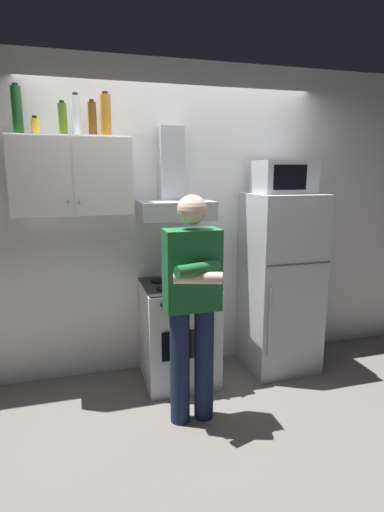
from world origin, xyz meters
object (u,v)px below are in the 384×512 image
cooking_pot (197,278)px  bottle_spice_jar (35,126)px  bottle_liquor_amber (106,115)px  refrigerator (280,283)px  bottle_wine_green (17,110)px  microwave (284,177)px  upper_cabinet (73,176)px  range_hood (174,195)px  bottle_beer_brown (92,119)px  person_standing (192,302)px  stove_oven (178,332)px  bottle_olive_oil (63,119)px  bottle_vodka_clear (76,116)px

cooking_pot → bottle_spice_jar: (-1.17, 0.22, 1.18)m
bottle_spice_jar → bottle_liquor_amber: bearing=6.5°
refrigerator → bottle_spice_jar: bottle_spice_jar is taller
bottle_wine_green → bottle_liquor_amber: bearing=0.8°
cooking_pot → bottle_liquor_amber: (-0.66, 0.28, 1.28)m
microwave → bottle_wine_green: size_ratio=1.34×
refrigerator → upper_cabinet: bearing=175.9°
range_hood → bottle_beer_brown: bottle_beer_brown is taller
upper_cabinet → person_standing: bearing=-44.3°
stove_oven → bottle_wine_green: bearing=172.4°
person_standing → bottle_olive_oil: (-0.80, 0.76, 1.27)m
upper_cabinet → bottle_wine_green: size_ratio=2.51×
bottle_beer_brown → bottle_olive_oil: bearing=170.7°
person_standing → cooking_pot: 0.52m
range_hood → microwave: size_ratio=1.56×
stove_oven → person_standing: 0.77m
stove_oven → bottle_beer_brown: (-0.63, 0.12, 1.74)m
stove_oven → bottle_liquor_amber: bearing=162.8°
range_hood → bottle_olive_oil: size_ratio=2.95×
range_hood → bottle_liquor_amber: (-0.53, 0.04, 0.61)m
cooking_pot → bottle_wine_green: 1.84m
upper_cabinet → bottle_liquor_amber: size_ratio=2.68×
bottle_liquor_amber → bottle_wine_green: 0.64m
stove_oven → bottle_olive_oil: 1.94m
cooking_pot → stove_oven: bearing=137.5°
person_standing → cooking_pot: (0.18, 0.49, 0.03)m
person_standing → bottle_spice_jar: bottle_spice_jar is taller
upper_cabinet → refrigerator: bearing=-4.1°
bottle_olive_oil → bottle_beer_brown: 0.22m
bottle_liquor_amber → upper_cabinet: bearing=-172.3°
bottle_spice_jar → bottle_beer_brown: 0.42m
stove_oven → refrigerator: 1.02m
cooking_pot → bottle_liquor_amber: bottle_liquor_amber is taller
bottle_wine_green → bottle_vodka_clear: size_ratio=1.15×
bottle_vodka_clear → cooking_pot: bearing=-17.1°
range_hood → bottle_beer_brown: size_ratio=2.82×
bottle_liquor_amber → bottle_spice_jar: (-0.52, -0.06, -0.10)m
microwave → bottle_beer_brown: 1.64m
bottle_beer_brown → bottle_vodka_clear: (-0.12, 0.03, 0.02)m
refrigerator → bottle_wine_green: 2.55m
microwave → bottle_olive_oil: bottle_olive_oil is taller
bottle_olive_oil → bottle_spice_jar: bearing=-166.0°
upper_cabinet → bottle_olive_oil: 0.42m
refrigerator → bottle_vodka_clear: bearing=175.0°
person_standing → bottle_olive_oil: 1.68m
bottle_wine_green → bottle_vodka_clear: bottle_wine_green is taller
bottle_vodka_clear → bottle_wine_green: bearing=179.4°
range_hood → cooking_pot: range_hood is taller
range_hood → bottle_spice_jar: bottle_spice_jar is taller
refrigerator → microwave: 0.94m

